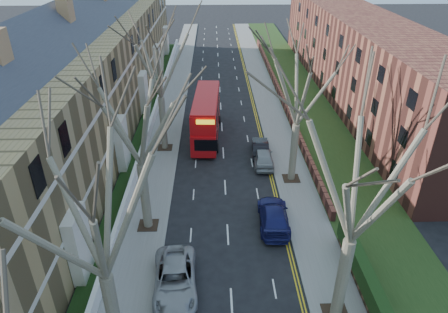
{
  "coord_description": "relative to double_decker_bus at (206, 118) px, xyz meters",
  "views": [
    {
      "loc": [
        -0.88,
        -6.82,
        18.46
      ],
      "look_at": [
        -0.12,
        20.25,
        3.35
      ],
      "focal_mm": 32.0,
      "sensor_mm": 36.0,
      "label": 1
    }
  ],
  "objects": [
    {
      "name": "pavement_left",
      "position": [
        -4.38,
        8.43,
        -2.08
      ],
      "size": [
        3.0,
        102.0,
        0.12
      ],
      "primitive_type": "cube",
      "color": "slate",
      "rests_on": "ground"
    },
    {
      "name": "pavement_right",
      "position": [
        7.62,
        8.43,
        -2.08
      ],
      "size": [
        3.0,
        102.0,
        0.12
      ],
      "primitive_type": "cube",
      "color": "slate",
      "rests_on": "ground"
    },
    {
      "name": "terrace_left",
      "position": [
        -12.02,
        0.43,
        3.39
      ],
      "size": [
        9.7,
        78.0,
        13.6
      ],
      "color": "#9B804F",
      "rests_on": "ground"
    },
    {
      "name": "flats_right",
      "position": [
        19.09,
        12.43,
        2.84
      ],
      "size": [
        13.97,
        54.0,
        10.0
      ],
      "color": "brown",
      "rests_on": "ground"
    },
    {
      "name": "front_wall_left",
      "position": [
        -6.03,
        0.43,
        -1.52
      ],
      "size": [
        0.3,
        78.0,
        1.0
      ],
      "color": "white",
      "rests_on": "ground"
    },
    {
      "name": "grass_verge_right",
      "position": [
        12.12,
        8.43,
        -1.99
      ],
      "size": [
        6.0,
        102.0,
        0.06
      ],
      "color": "#1E3714",
      "rests_on": "ground"
    },
    {
      "name": "tree_left_mid",
      "position": [
        -4.08,
        -24.57,
        7.41
      ],
      "size": [
        10.5,
        10.5,
        14.71
      ],
      "color": "brown",
      "rests_on": "ground"
    },
    {
      "name": "tree_left_far",
      "position": [
        -4.08,
        -14.57,
        7.1
      ],
      "size": [
        10.15,
        10.15,
        14.22
      ],
      "color": "brown",
      "rests_on": "ground"
    },
    {
      "name": "tree_left_dist",
      "position": [
        -4.08,
        -2.57,
        7.42
      ],
      "size": [
        10.5,
        10.5,
        14.71
      ],
      "color": "brown",
      "rests_on": "ground"
    },
    {
      "name": "tree_right_mid",
      "position": [
        7.32,
        -22.57,
        7.41
      ],
      "size": [
        10.5,
        10.5,
        14.71
      ],
      "color": "brown",
      "rests_on": "ground"
    },
    {
      "name": "tree_right_far",
      "position": [
        7.32,
        -8.57,
        7.1
      ],
      "size": [
        10.15,
        10.15,
        14.22
      ],
      "color": "brown",
      "rests_on": "ground"
    },
    {
      "name": "double_decker_bus",
      "position": [
        0.0,
        0.0,
        0.0
      ],
      "size": [
        3.05,
        10.5,
        4.37
      ],
      "rotation": [
        0.0,
        0.0,
        3.09
      ],
      "color": "#B40C10",
      "rests_on": "ground"
    },
    {
      "name": "car_left_far",
      "position": [
        -1.64,
        -20.38,
        -1.39
      ],
      "size": [
        2.88,
        5.58,
        1.51
      ],
      "primitive_type": "imported",
      "rotation": [
        0.0,
        0.0,
        0.07
      ],
      "color": "#97989D",
      "rests_on": "ground"
    },
    {
      "name": "car_right_near",
      "position": [
        4.96,
        -14.53,
        -1.39
      ],
      "size": [
        2.35,
        5.29,
        1.51
      ],
      "primitive_type": "imported",
      "rotation": [
        0.0,
        0.0,
        3.1
      ],
      "color": "navy",
      "rests_on": "ground"
    },
    {
      "name": "car_right_mid",
      "position": [
        5.19,
        -5.82,
        -1.39
      ],
      "size": [
        1.87,
        4.45,
        1.5
      ],
      "primitive_type": "imported",
      "rotation": [
        0.0,
        0.0,
        3.12
      ],
      "color": "gray",
      "rests_on": "ground"
    },
    {
      "name": "car_right_far",
      "position": [
        5.14,
        -3.9,
        -1.44
      ],
      "size": [
        1.75,
        4.37,
        1.41
      ],
      "primitive_type": "imported",
      "rotation": [
        0.0,
        0.0,
        3.08
      ],
      "color": "black",
      "rests_on": "ground"
    }
  ]
}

